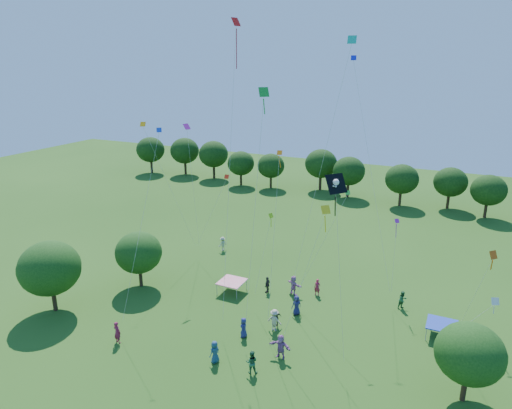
# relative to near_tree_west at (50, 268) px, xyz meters

# --- Properties ---
(near_tree_west) EXTENTS (4.99, 4.99, 6.13)m
(near_tree_west) POSITION_rel_near_tree_west_xyz_m (0.00, 0.00, 0.00)
(near_tree_west) COLOR #422B19
(near_tree_west) RESTS_ON ground
(near_tree_north) EXTENTS (4.24, 4.24, 5.29)m
(near_tree_north) POSITION_rel_near_tree_west_xyz_m (3.74, 6.59, -0.50)
(near_tree_north) COLOR #422B19
(near_tree_north) RESTS_ON ground
(near_tree_east) EXTENTS (4.10, 4.10, 5.21)m
(near_tree_east) POSITION_rel_near_tree_west_xyz_m (31.48, 3.01, -0.52)
(near_tree_east) COLOR #422B19
(near_tree_east) RESTS_ON ground
(treeline) EXTENTS (88.01, 8.77, 6.77)m
(treeline) POSITION_rel_near_tree_west_xyz_m (15.80, 43.95, 0.21)
(treeline) COLOR #422B19
(treeline) RESTS_ON ground
(tent_red_stripe) EXTENTS (2.20, 2.20, 1.10)m
(tent_red_stripe) POSITION_rel_near_tree_west_xyz_m (12.00, 9.13, -2.84)
(tent_red_stripe) COLOR #EA1B47
(tent_red_stripe) RESTS_ON ground
(tent_blue) EXTENTS (2.20, 2.20, 1.10)m
(tent_blue) POSITION_rel_near_tree_west_xyz_m (29.74, 9.73, -2.84)
(tent_blue) COLOR #1936A7
(tent_blue) RESTS_ON ground
(crowd_person_0) EXTENTS (0.68, 0.91, 1.65)m
(crowd_person_0) POSITION_rel_near_tree_west_xyz_m (15.71, -0.32, -3.05)
(crowd_person_0) COLOR navy
(crowd_person_0) RESTS_ON ground
(crowd_person_1) EXTENTS (0.59, 0.38, 1.55)m
(crowd_person_1) POSITION_rel_near_tree_west_xyz_m (19.19, 11.89, -3.10)
(crowd_person_1) COLOR maroon
(crowd_person_1) RESTS_ON ground
(crowd_person_2) EXTENTS (0.93, 0.71, 1.67)m
(crowd_person_2) POSITION_rel_near_tree_west_xyz_m (18.51, -0.24, -3.04)
(crowd_person_2) COLOR #275B39
(crowd_person_2) RESTS_ON ground
(crowd_person_3) EXTENTS (0.87, 1.15, 1.61)m
(crowd_person_3) POSITION_rel_near_tree_west_xyz_m (6.60, 17.08, -3.07)
(crowd_person_3) COLOR #ABA888
(crowd_person_3) RESTS_ON ground
(crowd_person_4) EXTENTS (0.88, 0.94, 1.51)m
(crowd_person_4) POSITION_rel_near_tree_west_xyz_m (17.82, 5.67, -3.12)
(crowd_person_4) COLOR #463D38
(crowd_person_4) RESTS_ON ground
(crowd_person_5) EXTENTS (1.77, 1.25, 1.79)m
(crowd_person_5) POSITION_rel_near_tree_west_xyz_m (17.19, 11.16, -2.98)
(crowd_person_5) COLOR #AF66A8
(crowd_person_5) RESTS_ON ground
(crowd_person_6) EXTENTS (0.53, 0.84, 1.60)m
(crowd_person_6) POSITION_rel_near_tree_west_xyz_m (16.14, 3.29, -3.08)
(crowd_person_6) COLOR navy
(crowd_person_6) RESTS_ON ground
(crowd_person_7) EXTENTS (0.71, 0.52, 1.75)m
(crowd_person_7) POSITION_rel_near_tree_west_xyz_m (7.98, -1.39, -3.00)
(crowd_person_7) COLOR maroon
(crowd_person_7) RESTS_ON ground
(crowd_person_8) EXTENTS (0.84, 0.88, 1.60)m
(crowd_person_8) POSITION_rel_near_tree_west_xyz_m (26.44, 12.75, -3.08)
(crowd_person_8) COLOR #285E33
(crowd_person_8) RESTS_ON ground
(crowd_person_9) EXTENTS (1.21, 0.61, 1.81)m
(crowd_person_9) POSITION_rel_near_tree_west_xyz_m (17.91, 5.09, -2.97)
(crowd_person_9) COLOR #B0A78C
(crowd_person_9) RESTS_ON ground
(crowd_person_10) EXTENTS (0.45, 0.92, 1.54)m
(crowd_person_10) POSITION_rel_near_tree_west_xyz_m (14.95, 10.46, -3.11)
(crowd_person_10) COLOR #382F2D
(crowd_person_10) RESTS_ON ground
(crowd_person_11) EXTENTS (1.72, 0.74, 1.80)m
(crowd_person_11) POSITION_rel_near_tree_west_xyz_m (19.63, 2.14, -2.98)
(crowd_person_11) COLOR #8F5694
(crowd_person_11) RESTS_ON ground
(crowd_person_12) EXTENTS (0.91, 0.91, 1.69)m
(crowd_person_12) POSITION_rel_near_tree_west_xyz_m (18.64, 8.03, -3.03)
(crowd_person_12) COLOR #1D1B51
(crowd_person_12) RESTS_ON ground
(crowd_person_13) EXTENTS (0.48, 0.71, 1.85)m
(crowd_person_13) POSITION_rel_near_tree_west_xyz_m (30.73, 6.53, -2.95)
(crowd_person_13) COLOR maroon
(crowd_person_13) RESTS_ON ground
(pirate_kite) EXTENTS (1.35, 2.30, 12.89)m
(pirate_kite) POSITION_rel_near_tree_west_xyz_m (23.54, 0.09, 9.59)
(pirate_kite) COLOR black
(red_high_kite) EXTENTS (2.16, 6.76, 21.94)m
(red_high_kite) POSITION_rel_near_tree_west_xyz_m (13.03, 8.14, 15.01)
(red_high_kite) COLOR red
(small_kite_0) EXTENTS (1.46, 4.87, 8.55)m
(small_kite_0) POSITION_rel_near_tree_west_xyz_m (31.67, 4.42, 4.20)
(small_kite_0) COLOR #DC4B0C
(small_kite_1) EXTENTS (2.83, 4.35, 13.45)m
(small_kite_1) POSITION_rel_near_tree_west_xyz_m (3.03, 11.10, 7.49)
(small_kite_1) COLOR orange
(small_kite_2) EXTENTS (2.91, 0.70, 10.16)m
(small_kite_2) POSITION_rel_near_tree_west_xyz_m (21.86, 2.75, 5.75)
(small_kite_2) COLOR yellow
(small_kite_3) EXTENTS (1.64, 0.64, 17.28)m
(small_kite_3) POSITION_rel_near_tree_west_xyz_m (17.86, 2.40, 11.12)
(small_kite_3) COLOR #198C28
(small_kite_4) EXTENTS (1.04, 5.10, 14.00)m
(small_kite_4) POSITION_rel_near_tree_west_xyz_m (8.28, 2.95, 6.91)
(small_kite_4) COLOR blue
(small_kite_5) EXTENTS (0.44, 1.09, 6.22)m
(small_kite_5) POSITION_rel_near_tree_west_xyz_m (25.24, 13.71, 2.32)
(small_kite_5) COLOR #A41BA2
(small_kite_6) EXTENTS (2.49, 0.91, 2.95)m
(small_kite_6) POSITION_rel_near_tree_west_xyz_m (32.76, 9.26, -0.16)
(small_kite_6) COLOR silver
(small_kite_7) EXTENTS (4.32, 0.36, 20.46)m
(small_kite_7) POSITION_rel_near_tree_west_xyz_m (20.78, 8.95, 12.79)
(small_kite_7) COLOR #0BA689
(small_kite_8) EXTENTS (4.27, 0.64, 8.32)m
(small_kite_8) POSITION_rel_near_tree_west_xyz_m (8.20, 13.95, 3.78)
(small_kite_8) COLOR red
(small_kite_9) EXTENTS (0.40, 1.76, 12.77)m
(small_kite_9) POSITION_rel_near_tree_west_xyz_m (17.78, 5.45, 6.60)
(small_kite_9) COLOR orange
(small_kite_10) EXTENTS (1.61, 0.43, 7.40)m
(small_kite_10) POSITION_rel_near_tree_west_xyz_m (16.22, 7.52, 3.19)
(small_kite_10) COLOR #ACD513
(small_kite_11) EXTENTS (4.13, 0.75, 9.57)m
(small_kite_11) POSITION_rel_near_tree_west_xyz_m (20.99, 9.01, 4.12)
(small_kite_11) COLOR #167C23
(small_kite_12) EXTENTS (5.39, 3.36, 19.25)m
(small_kite_12) POSITION_rel_near_tree_west_xyz_m (21.79, 14.95, 10.56)
(small_kite_12) COLOR #151CD5
(small_kite_13) EXTENTS (0.85, 2.56, 13.21)m
(small_kite_13) POSITION_rel_near_tree_west_xyz_m (5.68, 12.69, 8.15)
(small_kite_13) COLOR #8E178C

